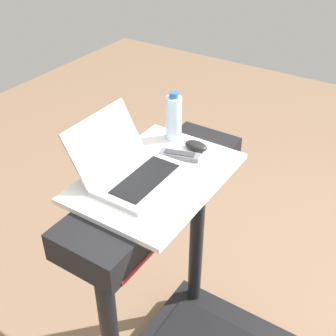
{
  "coord_description": "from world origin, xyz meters",
  "views": [
    {
      "loc": [
        -1.1,
        -0.06,
        2.12
      ],
      "look_at": [
        0.0,
        0.65,
        1.22
      ],
      "focal_mm": 47.33,
      "sensor_mm": 36.0,
      "label": 1
    }
  ],
  "objects_px": {
    "water_bottle": "(174,118)",
    "tv_remote": "(179,155)",
    "computer_mouse": "(196,146)",
    "laptop": "(130,167)"
  },
  "relations": [
    {
      "from": "water_bottle",
      "to": "tv_remote",
      "type": "xyz_separation_m",
      "value": [
        -0.11,
        -0.1,
        -0.09
      ]
    },
    {
      "from": "laptop",
      "to": "tv_remote",
      "type": "xyz_separation_m",
      "value": [
        0.21,
        -0.08,
        -0.03
      ]
    },
    {
      "from": "water_bottle",
      "to": "tv_remote",
      "type": "height_order",
      "value": "water_bottle"
    },
    {
      "from": "laptop",
      "to": "tv_remote",
      "type": "distance_m",
      "value": 0.23
    },
    {
      "from": "computer_mouse",
      "to": "tv_remote",
      "type": "bearing_deg",
      "value": 168.44
    },
    {
      "from": "laptop",
      "to": "water_bottle",
      "type": "bearing_deg",
      "value": 4.4
    },
    {
      "from": "laptop",
      "to": "computer_mouse",
      "type": "height_order",
      "value": "laptop"
    },
    {
      "from": "laptop",
      "to": "tv_remote",
      "type": "height_order",
      "value": "laptop"
    },
    {
      "from": "computer_mouse",
      "to": "tv_remote",
      "type": "relative_size",
      "value": 0.6
    },
    {
      "from": "computer_mouse",
      "to": "water_bottle",
      "type": "xyz_separation_m",
      "value": [
        0.03,
        0.12,
        0.08
      ]
    }
  ]
}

